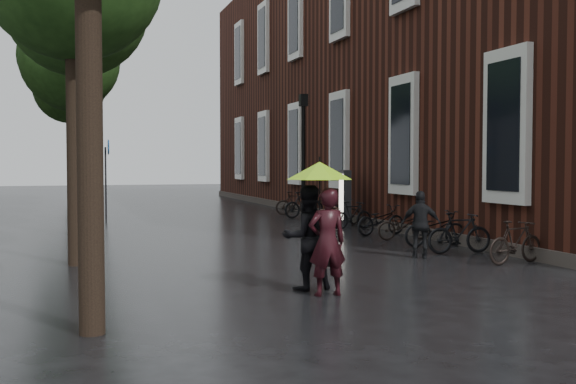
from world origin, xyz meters
name	(u,v)px	position (x,y,z in m)	size (l,w,h in m)	color
ground	(415,328)	(0.00, 0.00, 0.00)	(120.00, 120.00, 0.00)	black
brick_building	(409,77)	(10.47, 19.46, 5.99)	(10.20, 33.20, 12.00)	#38160F
street_trees	(72,37)	(-3.99, 15.91, 6.34)	(4.33, 34.03, 8.91)	black
person_burgundy	(327,242)	(-0.29, 2.35, 0.87)	(0.64, 0.42, 1.74)	black
person_black	(307,238)	(-0.43, 2.94, 0.89)	(0.86, 0.67, 1.77)	black
lime_umbrella	(320,171)	(-0.32, 2.63, 2.02)	(1.14, 1.14, 1.68)	black
pedestrian_walking	(421,224)	(3.32, 5.71, 0.76)	(0.89, 0.37, 1.52)	black
parked_bicycles	(367,217)	(4.64, 11.38, 0.47)	(1.95, 14.87, 1.02)	black
ad_lightbox	(345,198)	(4.76, 13.38, 0.96)	(0.29, 1.26, 1.90)	black
lamp_post	(303,151)	(2.12, 10.24, 2.48)	(0.21, 0.21, 4.08)	black
cycle_sign	(107,167)	(-2.82, 17.77, 1.98)	(0.16, 0.55, 3.00)	#262628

